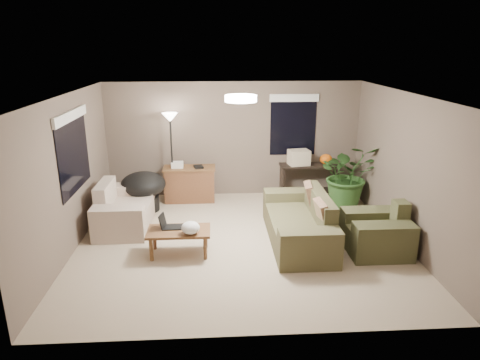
{
  "coord_description": "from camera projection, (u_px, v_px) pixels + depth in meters",
  "views": [
    {
      "loc": [
        -0.41,
        -6.68,
        3.24
      ],
      "look_at": [
        0.0,
        0.2,
        1.05
      ],
      "focal_mm": 32.0,
      "sensor_mm": 36.0,
      "label": 1
    }
  ],
  "objects": [
    {
      "name": "room_shell",
      "position": [
        241.0,
        172.0,
        6.98
      ],
      "size": [
        5.5,
        5.5,
        5.5
      ],
      "color": "tan",
      "rests_on": "ground"
    },
    {
      "name": "main_sofa",
      "position": [
        300.0,
        224.0,
        7.32
      ],
      "size": [
        0.95,
        2.2,
        0.85
      ],
      "color": "brown",
      "rests_on": "ground"
    },
    {
      "name": "throw_pillows",
      "position": [
        316.0,
        205.0,
        7.23
      ],
      "size": [
        0.28,
        1.37,
        0.47
      ],
      "color": "#8C7251",
      "rests_on": "main_sofa"
    },
    {
      "name": "loveseat",
      "position": [
        124.0,
        211.0,
        7.92
      ],
      "size": [
        0.9,
        1.6,
        0.85
      ],
      "color": "beige",
      "rests_on": "ground"
    },
    {
      "name": "armchair",
      "position": [
        377.0,
        234.0,
        6.96
      ],
      "size": [
        0.95,
        1.0,
        0.85
      ],
      "color": "#4D4F2F",
      "rests_on": "ground"
    },
    {
      "name": "coffee_table",
      "position": [
        179.0,
        234.0,
        6.82
      ],
      "size": [
        1.0,
        0.55,
        0.42
      ],
      "color": "brown",
      "rests_on": "ground"
    },
    {
      "name": "laptop",
      "position": [
        168.0,
        224.0,
        6.87
      ],
      "size": [
        0.38,
        0.24,
        0.24
      ],
      "color": "black",
      "rests_on": "coffee_table"
    },
    {
      "name": "plastic_bag",
      "position": [
        191.0,
        228.0,
        6.64
      ],
      "size": [
        0.31,
        0.28,
        0.2
      ],
      "primitive_type": "ellipsoid",
      "rotation": [
        0.0,
        0.0,
        -0.08
      ],
      "color": "white",
      "rests_on": "coffee_table"
    },
    {
      "name": "desk",
      "position": [
        190.0,
        184.0,
        9.19
      ],
      "size": [
        1.1,
        0.5,
        0.75
      ],
      "color": "brown",
      "rests_on": "ground"
    },
    {
      "name": "desk_papers",
      "position": [
        182.0,
        165.0,
        9.04
      ],
      "size": [
        0.69,
        0.28,
        0.12
      ],
      "color": "silver",
      "rests_on": "desk"
    },
    {
      "name": "console_table",
      "position": [
        309.0,
        178.0,
        9.38
      ],
      "size": [
        1.3,
        0.4,
        0.75
      ],
      "color": "black",
      "rests_on": "ground"
    },
    {
      "name": "pumpkin",
      "position": [
        326.0,
        159.0,
        9.27
      ],
      "size": [
        0.33,
        0.33,
        0.22
      ],
      "primitive_type": "ellipsoid",
      "rotation": [
        0.0,
        0.0,
        -0.25
      ],
      "color": "orange",
      "rests_on": "console_table"
    },
    {
      "name": "cardboard_box",
      "position": [
        299.0,
        157.0,
        9.22
      ],
      "size": [
        0.48,
        0.39,
        0.32
      ],
      "primitive_type": "cube",
      "rotation": [
        0.0,
        0.0,
        0.17
      ],
      "color": "beige",
      "rests_on": "console_table"
    },
    {
      "name": "papasan_chair",
      "position": [
        144.0,
        188.0,
        8.63
      ],
      "size": [
        0.99,
        0.99,
        0.8
      ],
      "color": "black",
      "rests_on": "ground"
    },
    {
      "name": "floor_lamp",
      "position": [
        170.0,
        128.0,
        8.77
      ],
      "size": [
        0.32,
        0.32,
        1.91
      ],
      "color": "black",
      "rests_on": "ground"
    },
    {
      "name": "ceiling_fixture",
      "position": [
        241.0,
        98.0,
        6.62
      ],
      "size": [
        0.5,
        0.5,
        0.1
      ],
      "primitive_type": "cylinder",
      "color": "white",
      "rests_on": "room_shell"
    },
    {
      "name": "houseplant",
      "position": [
        348.0,
        181.0,
        8.88
      ],
      "size": [
        1.21,
        1.35,
        1.05
      ],
      "primitive_type": "imported",
      "color": "#2D5923",
      "rests_on": "ground"
    },
    {
      "name": "cat_scratching_post",
      "position": [
        381.0,
        227.0,
        7.42
      ],
      "size": [
        0.32,
        0.32,
        0.5
      ],
      "color": "tan",
      "rests_on": "ground"
    },
    {
      "name": "window_left",
      "position": [
        72.0,
        138.0,
        6.95
      ],
      "size": [
        0.05,
        1.56,
        1.33
      ],
      "color": "black",
      "rests_on": "room_shell"
    },
    {
      "name": "window_back",
      "position": [
        294.0,
        115.0,
        9.25
      ],
      "size": [
        1.06,
        0.05,
        1.33
      ],
      "color": "black",
      "rests_on": "room_shell"
    }
  ]
}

